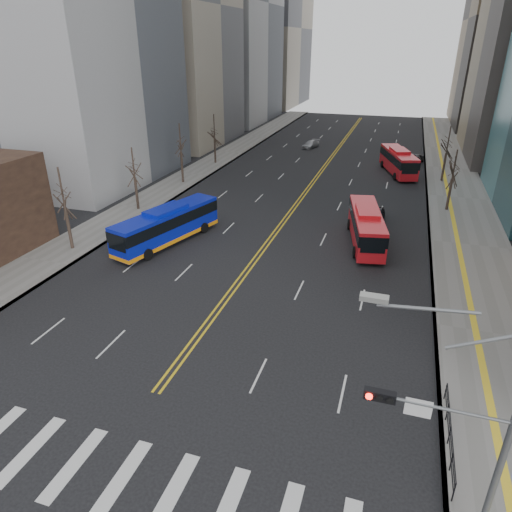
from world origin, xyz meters
TOP-DOWN VIEW (x-y plane):
  - ground at (0.00, 0.00)m, footprint 220.00×220.00m
  - sidewalk_right at (17.50, 45.00)m, footprint 7.00×130.00m
  - sidewalk_left at (-16.50, 45.00)m, footprint 5.00×130.00m
  - crosswalk at (0.00, 0.00)m, footprint 26.70×4.00m
  - centerline at (0.00, 55.00)m, footprint 0.55×100.00m
  - signal_mast at (13.77, 2.00)m, footprint 5.37×0.37m
  - pedestrian_railing at (14.30, 6.00)m, footprint 0.06×6.06m
  - street_trees at (-7.18, 34.55)m, footprint 35.20×47.20m
  - blue_bus at (-8.66, 22.97)m, footprint 5.53×11.65m
  - red_bus_near at (8.40, 28.33)m, footprint 4.32×10.44m
  - red_bus_far at (10.26, 54.35)m, footprint 5.59×10.93m
  - car_white at (-8.96, 24.58)m, footprint 2.38×4.41m
  - car_dark_mid at (9.01, 34.60)m, footprint 1.50×3.69m
  - car_silver at (-4.62, 67.53)m, footprint 2.77×4.46m
  - car_dark_far at (12.50, 61.25)m, footprint 2.95×4.79m

SIDE VIEW (x-z plane):
  - ground at x=0.00m, z-range 0.00..0.00m
  - crosswalk at x=0.00m, z-range 0.00..0.01m
  - centerline at x=0.00m, z-range 0.00..0.01m
  - sidewalk_right at x=17.50m, z-range 0.00..0.15m
  - sidewalk_left at x=-16.50m, z-range 0.00..0.15m
  - car_silver at x=-4.62m, z-range 0.00..1.21m
  - car_dark_far at x=12.50m, z-range 0.00..1.24m
  - car_dark_mid at x=9.01m, z-range 0.00..1.25m
  - car_white at x=-8.96m, z-range 0.00..1.38m
  - pedestrian_railing at x=14.30m, z-range 0.31..1.33m
  - blue_bus at x=-8.66m, z-range 0.08..3.42m
  - red_bus_near at x=8.40m, z-range 0.19..3.44m
  - red_bus_far at x=10.26m, z-range 0.19..3.59m
  - signal_mast at x=13.77m, z-range 0.16..9.55m
  - street_trees at x=-7.18m, z-range 1.07..8.67m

